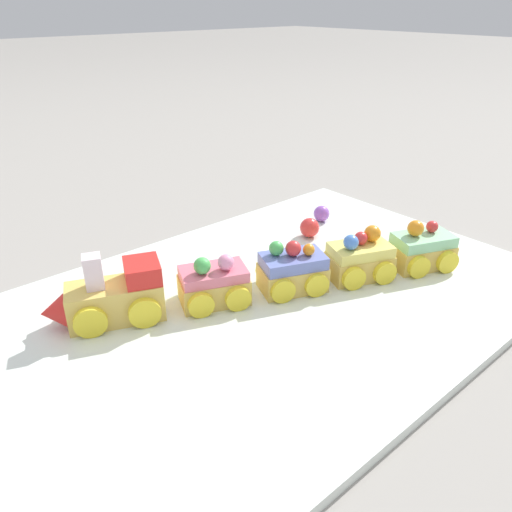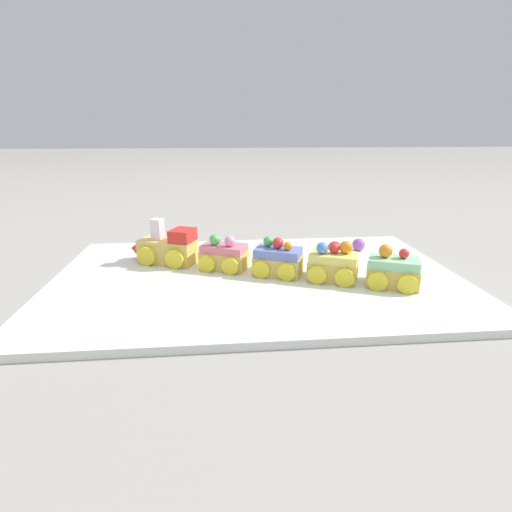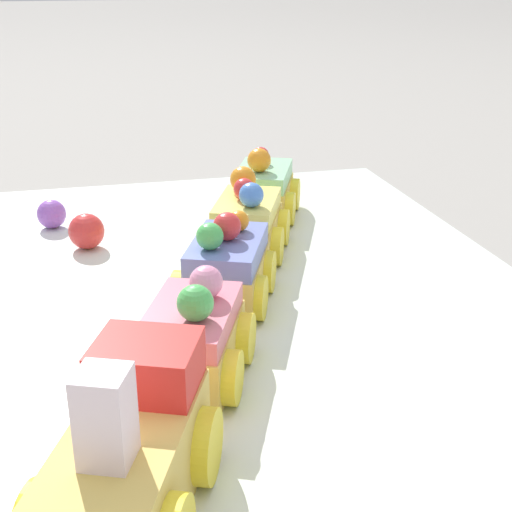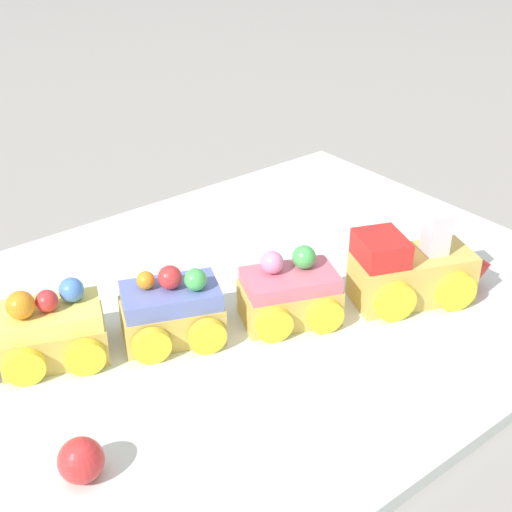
{
  "view_description": "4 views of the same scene",
  "coord_description": "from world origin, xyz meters",
  "px_view_note": "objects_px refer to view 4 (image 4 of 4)",
  "views": [
    {
      "loc": [
        0.35,
        0.37,
        0.33
      ],
      "look_at": [
        -0.01,
        -0.04,
        0.05
      ],
      "focal_mm": 35.0,
      "sensor_mm": 36.0,
      "label": 1
    },
    {
      "loc": [
        0.06,
        0.64,
        0.25
      ],
      "look_at": [
        0.0,
        -0.01,
        0.04
      ],
      "focal_mm": 28.0,
      "sensor_mm": 36.0,
      "label": 2
    },
    {
      "loc": [
        0.4,
        -0.09,
        0.23
      ],
      "look_at": [
        -0.04,
        0.02,
        0.04
      ],
      "focal_mm": 50.0,
      "sensor_mm": 36.0,
      "label": 3
    },
    {
      "loc": [
        -0.28,
        -0.41,
        0.36
      ],
      "look_at": [
        0.04,
        -0.02,
        0.07
      ],
      "focal_mm": 50.0,
      "sensor_mm": 36.0,
      "label": 4
    }
  ],
  "objects_px": {
    "cake_car_blueberry": "(173,312)",
    "cake_car_lemon": "(52,331)",
    "cake_car_strawberry": "(290,295)",
    "cake_train_locomotive": "(419,271)",
    "gumball_red": "(81,460)"
  },
  "relations": [
    {
      "from": "cake_car_blueberry",
      "to": "cake_car_lemon",
      "type": "relative_size",
      "value": 1.0
    },
    {
      "from": "cake_car_strawberry",
      "to": "cake_car_lemon",
      "type": "height_order",
      "value": "cake_car_lemon"
    },
    {
      "from": "cake_car_blueberry",
      "to": "cake_car_lemon",
      "type": "xyz_separation_m",
      "value": [
        -0.09,
        0.04,
        0.0
      ]
    },
    {
      "from": "cake_train_locomotive",
      "to": "cake_car_lemon",
      "type": "distance_m",
      "value": 0.31
    },
    {
      "from": "cake_train_locomotive",
      "to": "cake_car_lemon",
      "type": "relative_size",
      "value": 1.5
    },
    {
      "from": "cake_train_locomotive",
      "to": "cake_car_lemon",
      "type": "xyz_separation_m",
      "value": [
        -0.29,
        0.12,
        -0.0
      ]
    },
    {
      "from": "cake_car_strawberry",
      "to": "cake_car_blueberry",
      "type": "xyz_separation_m",
      "value": [
        -0.09,
        0.04,
        0.0
      ]
    },
    {
      "from": "cake_train_locomotive",
      "to": "cake_car_strawberry",
      "type": "relative_size",
      "value": 1.5
    },
    {
      "from": "cake_train_locomotive",
      "to": "gumball_red",
      "type": "xyz_separation_m",
      "value": [
        -0.33,
        -0.01,
        -0.01
      ]
    },
    {
      "from": "cake_train_locomotive",
      "to": "cake_car_blueberry",
      "type": "relative_size",
      "value": 1.5
    },
    {
      "from": "cake_car_strawberry",
      "to": "gumball_red",
      "type": "xyz_separation_m",
      "value": [
        -0.22,
        -0.05,
        -0.01
      ]
    },
    {
      "from": "cake_train_locomotive",
      "to": "cake_car_blueberry",
      "type": "distance_m",
      "value": 0.22
    },
    {
      "from": "cake_car_strawberry",
      "to": "cake_car_blueberry",
      "type": "bearing_deg",
      "value": -179.72
    },
    {
      "from": "cake_car_lemon",
      "to": "gumball_red",
      "type": "distance_m",
      "value": 0.13
    },
    {
      "from": "cake_car_blueberry",
      "to": "cake_car_lemon",
      "type": "bearing_deg",
      "value": -179.93
    }
  ]
}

